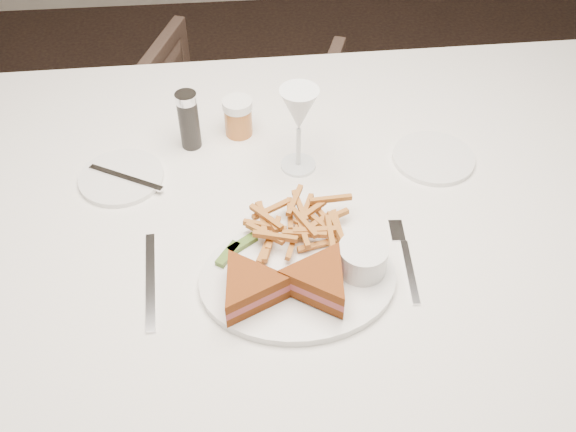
# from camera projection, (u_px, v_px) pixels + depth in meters

# --- Properties ---
(table) EXTENTS (1.61, 1.09, 0.75)m
(table) POSITION_uv_depth(u_px,v_px,m) (286.00, 335.00, 1.42)
(table) COLOR white
(table) RESTS_ON ground
(chair_far) EXTENTS (0.73, 0.71, 0.60)m
(chair_far) POSITION_uv_depth(u_px,v_px,m) (236.00, 133.00, 2.05)
(chair_far) COLOR #4D392F
(chair_far) RESTS_ON ground
(table_setting) EXTENTS (0.77, 0.59, 0.18)m
(table_setting) POSITION_uv_depth(u_px,v_px,m) (289.00, 221.00, 1.09)
(table_setting) COLOR white
(table_setting) RESTS_ON table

